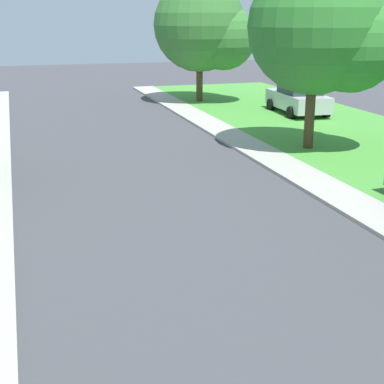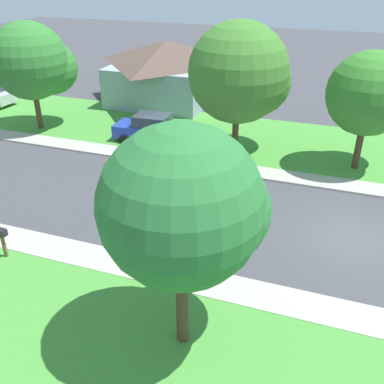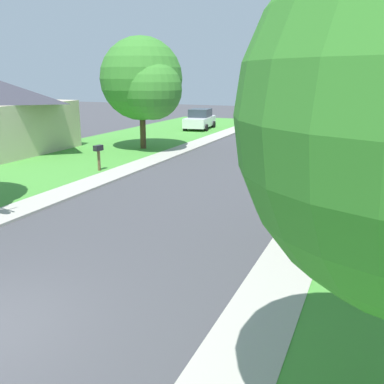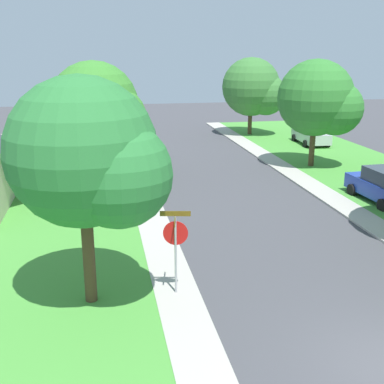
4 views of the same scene
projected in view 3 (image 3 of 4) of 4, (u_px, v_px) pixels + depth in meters
The scene contains 6 objects.
sidewalk_east at pixel (322, 195), 17.01m from camera, with size 1.40×56.00×0.10m, color #ADA89E.
sidewalk_west at pixel (114, 175), 20.52m from camera, with size 1.40×56.00×0.10m, color #ADA89E.
lawn_west at pixel (34, 167), 22.28m from camera, with size 8.00×56.00×0.08m, color #479338.
car_white_behind_trees at pixel (200, 119), 37.50m from camera, with size 2.42×4.48×1.76m.
tree_sidewalk_mid at pixel (144, 82), 26.40m from camera, with size 5.36×4.99×6.82m.
mailbox at pixel (98, 151), 21.05m from camera, with size 0.30×0.51×1.31m.
Camera 3 is at (6.41, -5.07, 4.56)m, focal length 41.26 mm.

